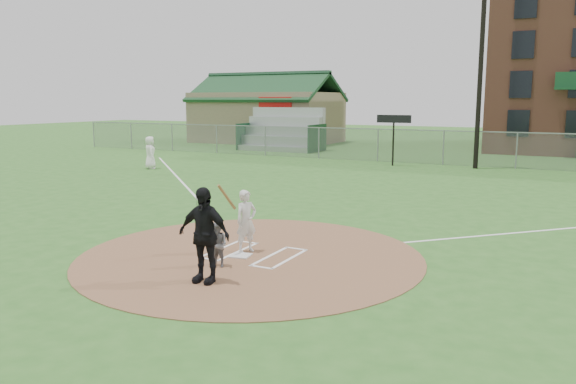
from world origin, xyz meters
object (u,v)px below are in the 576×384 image
at_px(catcher, 218,245).
at_px(umpire, 204,235).
at_px(ondeck_player, 150,153).
at_px(home_plate, 241,255).
at_px(batter_at_plate, 246,221).

bearing_deg(catcher, umpire, -63.45).
bearing_deg(ondeck_player, umpire, 176.60).
xyz_separation_m(home_plate, catcher, (-0.00, -0.97, 0.50)).
xyz_separation_m(catcher, umpire, (0.36, -1.02, 0.49)).
distance_m(home_plate, catcher, 1.09).
height_order(umpire, batter_at_plate, umpire).
height_order(catcher, umpire, umpire).
distance_m(catcher, ondeck_player, 19.51).
relative_size(catcher, ondeck_player, 0.57).
relative_size(home_plate, ondeck_player, 0.26).
bearing_deg(home_plate, catcher, -90.06).
bearing_deg(umpire, catcher, 106.04).
distance_m(catcher, umpire, 1.18).
xyz_separation_m(home_plate, batter_at_plate, (-0.09, 0.41, 0.77)).
relative_size(catcher, batter_at_plate, 0.58).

